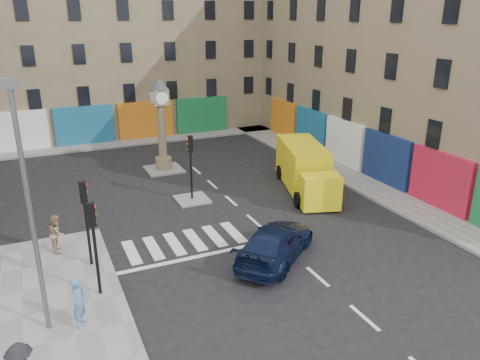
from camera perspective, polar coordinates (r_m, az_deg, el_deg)
ground at (r=21.21m, az=6.45°, el=-9.08°), size 120.00×120.00×0.00m
sidewalk_left at (r=17.20m, az=-24.83°, el=-18.33°), size 7.00×16.00×0.15m
sidewalk_right at (r=33.33m, az=10.69°, el=1.71°), size 2.60×30.00×0.15m
sidewalk_far at (r=39.81m, az=-15.20°, el=4.30°), size 32.00×2.40×0.15m
island_near at (r=27.06m, az=-5.85°, el=-2.36°), size 1.80×1.80×0.12m
island_far at (r=32.47m, az=-9.25°, el=1.29°), size 2.40×2.40×0.12m
building_right at (r=35.86m, az=20.14°, el=15.07°), size 10.00×30.00×16.00m
building_far at (r=44.28m, az=-17.55°, el=16.66°), size 32.00×10.00×17.00m
traffic_light_left_near at (r=17.82m, az=-17.41°, el=-6.33°), size 0.28×0.22×3.70m
traffic_light_left_far at (r=20.01m, az=-18.34°, el=-3.52°), size 0.28×0.22×3.70m
traffic_light_island at (r=26.22m, az=-6.04°, el=2.78°), size 0.28×0.22×3.70m
lamp_post at (r=15.64m, az=-24.41°, el=-2.24°), size 0.50×0.25×8.30m
clock_pillar at (r=31.56m, az=-9.60°, el=7.30°), size 1.20×1.20×6.10m
navy_sedan at (r=20.51m, az=4.34°, el=-7.67°), size 5.37×5.00×1.52m
yellow_van at (r=28.53m, az=7.93°, el=1.41°), size 4.18×7.57×2.64m
pedestrian_blue at (r=17.02m, az=-19.01°, el=-13.89°), size 0.69×0.78×1.81m
pedestrian_tan at (r=22.26m, az=-21.40°, el=-6.06°), size 0.74×0.90×1.72m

